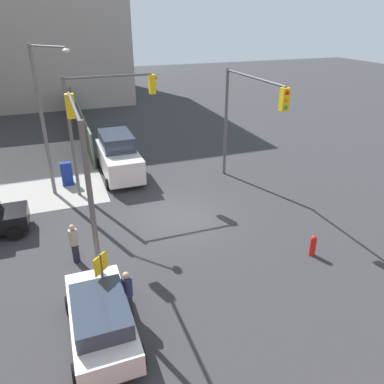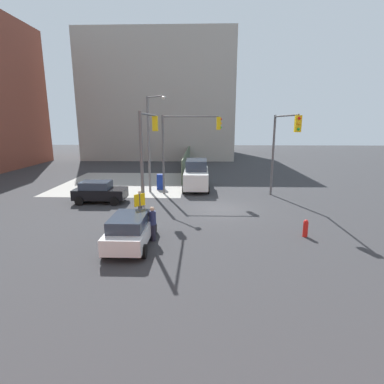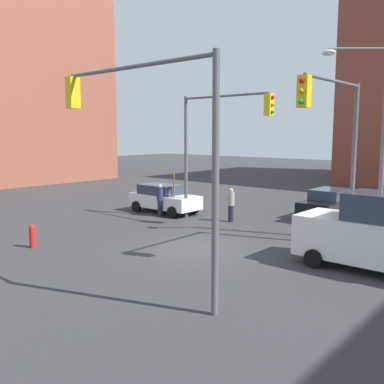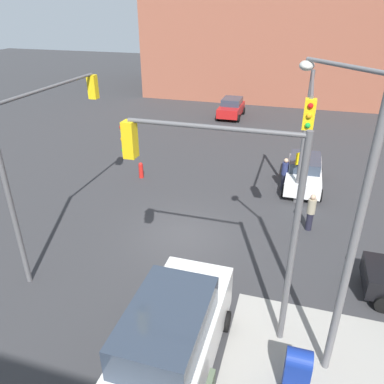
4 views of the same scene
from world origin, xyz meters
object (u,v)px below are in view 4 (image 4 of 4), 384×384
traffic_signal_se_corner (48,138)px  pedestrian_crossing (285,173)px  street_lamp_corner (346,215)px  traffic_signal_ne_corner (227,195)px  coupe_white (304,172)px  coupe_red (231,108)px  van_white_delivery (172,340)px  pedestrian_waiting (311,212)px  fire_hydrant (141,170)px  mailbox_blue (297,370)px  traffic_signal_nw_corner (306,125)px

traffic_signal_se_corner → pedestrian_crossing: bearing=133.6°
street_lamp_corner → traffic_signal_ne_corner: bearing=-98.3°
traffic_signal_ne_corner → coupe_white: (-10.98, 2.12, -3.75)m
traffic_signal_ne_corner → coupe_red: traffic_signal_ne_corner is taller
van_white_delivery → traffic_signal_ne_corner: bearing=157.8°
traffic_signal_se_corner → traffic_signal_ne_corner: same height
pedestrian_waiting → fire_hydrant: bearing=-143.2°
traffic_signal_se_corner → street_lamp_corner: bearing=74.3°
traffic_signal_ne_corner → van_white_delivery: bearing=-22.2°
mailbox_blue → van_white_delivery: 3.27m
pedestrian_crossing → fire_hydrant: bearing=88.9°
street_lamp_corner → coupe_white: 12.06m
traffic_signal_se_corner → coupe_white: 13.20m
traffic_signal_nw_corner → mailbox_blue: size_ratio=4.55×
traffic_signal_nw_corner → pedestrian_waiting: 3.80m
street_lamp_corner → coupe_white: street_lamp_corner is taller
street_lamp_corner → coupe_red: size_ratio=2.08×
traffic_signal_se_corner → traffic_signal_ne_corner: (2.41, 7.17, -0.08)m
traffic_signal_nw_corner → traffic_signal_se_corner: bearing=-63.2°
traffic_signal_ne_corner → traffic_signal_se_corner: bearing=-108.6°
mailbox_blue → fire_hydrant: size_ratio=1.52×
traffic_signal_se_corner → pedestrian_crossing: (-7.89, 8.30, -3.73)m
traffic_signal_nw_corner → traffic_signal_se_corner: size_ratio=1.00×
traffic_signal_ne_corner → fire_hydrant: bearing=-144.1°
traffic_signal_ne_corner → fire_hydrant: traffic_signal_ne_corner is taller
traffic_signal_nw_corner → coupe_red: 18.23m
mailbox_blue → coupe_white: bearing=-179.0°
traffic_signal_nw_corner → pedestrian_waiting: bearing=57.6°
street_lamp_corner → pedestrian_waiting: size_ratio=4.57×
fire_hydrant → pedestrian_waiting: bearing=72.3°
traffic_signal_nw_corner → mailbox_blue: 9.48m
fire_hydrant → coupe_red: (-14.15, 2.45, 0.36)m
traffic_signal_nw_corner → coupe_red: size_ratio=1.69×
street_lamp_corner → van_white_delivery: size_ratio=1.48×
van_white_delivery → pedestrian_waiting: bearing=158.5°
coupe_white → van_white_delivery: (13.11, -2.98, 0.44)m
traffic_signal_se_corner → coupe_white: (-8.57, 9.28, -3.83)m
traffic_signal_nw_corner → traffic_signal_ne_corner: bearing=-14.8°
traffic_signal_se_corner → pedestrian_waiting: size_ratio=3.71×
coupe_red → pedestrian_crossing: pedestrian_crossing is taller
coupe_red → pedestrian_crossing: bearing=22.6°
fire_hydrant → mailbox_blue: bearing=39.4°
traffic_signal_se_corner → coupe_red: size_ratio=1.69×
traffic_signal_se_corner → pedestrian_crossing: size_ratio=3.61×
traffic_signal_se_corner → fire_hydrant: (-7.09, 0.30, -4.19)m
street_lamp_corner → pedestrian_crossing: street_lamp_corner is taller
traffic_signal_nw_corner → traffic_signal_se_corner: 10.08m
pedestrian_crossing → pedestrian_waiting: pedestrian_crossing is taller
mailbox_blue → coupe_white: 12.68m
fire_hydrant → pedestrian_crossing: size_ratio=0.52×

